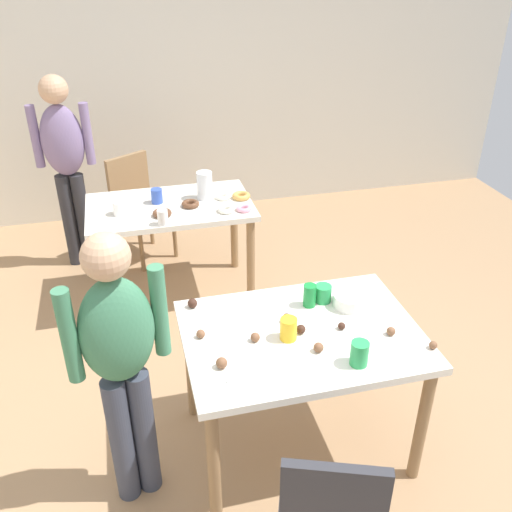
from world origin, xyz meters
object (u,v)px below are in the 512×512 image
Objects in this scene: person_girl_near at (121,355)px; soda_can at (310,296)px; dining_table_far at (171,219)px; pitcher_far at (205,185)px; person_adult_far at (65,157)px; chair_far_table at (138,201)px; mixing_bowl at (351,300)px; chair_near_table at (330,512)px; dining_table_near at (301,348)px.

soda_can is at bearing 17.67° from person_girl_near.
dining_table_far is 5.78× the size of pitcher_far.
person_adult_far is at bearing 121.18° from soda_can.
soda_can reaches higher than dining_table_far.
chair_far_table is 0.56× the size of person_adult_far.
pitcher_far reaches higher than soda_can.
dining_table_far is at bearing -169.39° from pitcher_far.
soda_can is at bearing 166.24° from mixing_bowl.
chair_far_table is (-0.21, 0.69, -0.14)m from dining_table_far.
chair_far_table is 7.13× the size of soda_can.
chair_near_table is 1.00× the size of chair_far_table.
soda_can is (0.56, -1.44, 0.17)m from dining_table_far.
person_adult_far is (-0.32, 2.41, 0.08)m from person_girl_near.
dining_table_near is 1.32× the size of chair_far_table.
dining_table_near is 0.74× the size of person_adult_far.
dining_table_near is at bearing -117.27° from soda_can.
mixing_bowl is (0.98, -2.18, 0.29)m from chair_far_table.
person_girl_near is 2.44m from person_adult_far.
soda_can reaches higher than mixing_bowl.
chair_near_table is (0.32, -2.43, -0.14)m from dining_table_far.
mixing_bowl is at bearing -71.88° from pitcher_far.
soda_can is 1.52m from pitcher_far.
person_girl_near is 7.13× the size of pitcher_far.
soda_can is at bearing -70.13° from chair_far_table.
person_adult_far is 2.47m from soda_can.
chair_far_table is (-0.66, 2.34, -0.15)m from dining_table_near.
mixing_bowl is at bearing -62.65° from dining_table_far.
dining_table_near is at bearing 80.39° from chair_near_table.
person_girl_near is at bearing 136.29° from chair_near_table.
dining_table_near is 0.38m from mixing_bowl.
dining_table_far is 1.68m from mixing_bowl.
chair_far_table reaches higher than dining_table_far.
chair_near_table is at bearing -99.61° from dining_table_near.
chair_near_table is at bearing -82.47° from dining_table_far.
person_adult_far reaches higher than dining_table_far.
mixing_bowl is (1.17, 0.26, -0.08)m from person_girl_near.
person_adult_far is 1.16m from pitcher_far.
chair_far_table is (-0.53, 3.12, 0.00)m from chair_near_table.
soda_can is (0.24, 0.99, 0.31)m from chair_near_table.
dining_table_near and dining_table_far have the same top height.
soda_can is 0.60× the size of pitcher_far.
pitcher_far is at bearing 108.12° from mixing_bowl.
chair_far_table is 2.41m from mixing_bowl.
person_girl_near is at bearing -173.44° from dining_table_near.
chair_near_table reaches higher than dining_table_near.
dining_table_near is 9.40× the size of soda_can.
pitcher_far is at bearing -32.40° from person_adult_far.
pitcher_far is at bearing 96.35° from dining_table_near.
pitcher_far reaches higher than chair_near_table.
soda_can reaches higher than dining_table_near.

